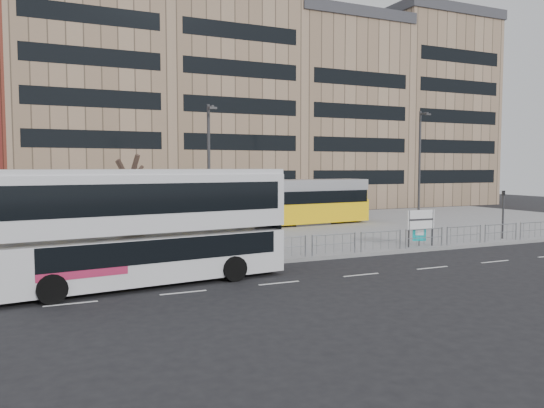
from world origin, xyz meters
name	(u,v)px	position (x,y,z in m)	size (l,w,h in m)	color
ground	(350,258)	(0.00, 0.00, 0.00)	(120.00, 120.00, 0.00)	black
plaza	(261,231)	(0.00, 12.00, 0.07)	(64.00, 24.00, 0.15)	gray
kerb	(350,256)	(0.00, 0.05, 0.07)	(64.00, 0.25, 0.17)	gray
building_row	(195,93)	(1.55, 34.27, 12.91)	(70.40, 18.40, 31.20)	maroon
pedestrian_barrier	(376,236)	(2.00, 0.50, 0.98)	(32.07, 0.07, 1.10)	gray
road_markings	(416,269)	(1.00, -4.00, 0.01)	(62.00, 0.12, 0.01)	white
double_decker_bus	(144,223)	(-11.07, -2.00, 2.52)	(11.90, 4.11, 4.66)	silver
tram	(189,206)	(-4.98, 13.33, 1.95)	(30.62, 5.64, 3.59)	yellow
station_sign	(421,221)	(5.30, 0.80, 1.62)	(1.85, 0.15, 2.12)	#2D2D30
ad_panel	(419,231)	(5.40, 1.04, 0.99)	(0.73, 0.36, 1.44)	#2D2D30
pedestrian	(141,237)	(-10.01, 4.41, 1.13)	(0.71, 0.47, 1.96)	black
traffic_light_west	(240,219)	(-5.58, 1.59, 2.12)	(0.23, 0.25, 3.10)	#2D2D30
traffic_light_east	(503,208)	(12.36, 1.32, 2.12)	(0.21, 0.23, 3.10)	#2D2D30
lamp_post_west	(209,168)	(-5.54, 6.77, 4.67)	(0.45, 1.04, 8.29)	#2D2D30
lamp_post_east	(420,164)	(12.28, 9.34, 4.97)	(0.45, 1.04, 8.88)	#2D2D30
bare_tree	(129,153)	(-10.40, 5.32, 5.51)	(4.79, 4.79, 7.55)	#32221B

